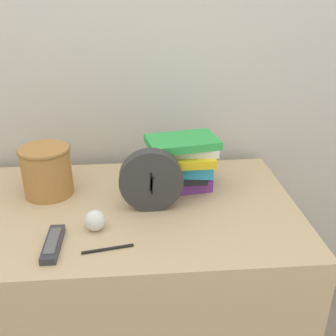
# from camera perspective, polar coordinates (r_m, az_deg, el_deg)

# --- Properties ---
(wall_back) EXTENTS (6.00, 0.04, 2.40)m
(wall_back) POSITION_cam_1_polar(r_m,az_deg,el_deg) (1.55, -7.71, 16.58)
(wall_back) COLOR beige
(wall_back) RESTS_ON ground_plane
(desk) EXTENTS (1.17, 0.68, 0.77)m
(desk) POSITION_cam_1_polar(r_m,az_deg,el_deg) (1.53, -6.53, -18.02)
(desk) COLOR tan
(desk) RESTS_ON ground_plane
(desk_clock) EXTENTS (0.20, 0.05, 0.20)m
(desk_clock) POSITION_cam_1_polar(r_m,az_deg,el_deg) (1.23, -2.46, -1.83)
(desk_clock) COLOR #333333
(desk_clock) RESTS_ON desk
(book_stack) EXTENTS (0.25, 0.22, 0.19)m
(book_stack) POSITION_cam_1_polar(r_m,az_deg,el_deg) (1.36, 2.00, 0.87)
(book_stack) COLOR #7A3899
(book_stack) RESTS_ON desk
(basket) EXTENTS (0.17, 0.17, 0.17)m
(basket) POSITION_cam_1_polar(r_m,az_deg,el_deg) (1.38, -17.20, -0.23)
(basket) COLOR #B27A3D
(basket) RESTS_ON desk
(tv_remote) EXTENTS (0.04, 0.16, 0.02)m
(tv_remote) POSITION_cam_1_polar(r_m,az_deg,el_deg) (1.14, -16.35, -10.49)
(tv_remote) COLOR #333338
(tv_remote) RESTS_ON desk
(crumpled_paper_ball) EXTENTS (0.06, 0.06, 0.06)m
(crumpled_paper_ball) POSITION_cam_1_polar(r_m,az_deg,el_deg) (1.18, -10.54, -7.48)
(crumpled_paper_ball) COLOR white
(crumpled_paper_ball) RESTS_ON desk
(pen) EXTENTS (0.14, 0.03, 0.01)m
(pen) POSITION_cam_1_polar(r_m,az_deg,el_deg) (1.10, -8.74, -11.52)
(pen) COLOR black
(pen) RESTS_ON desk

